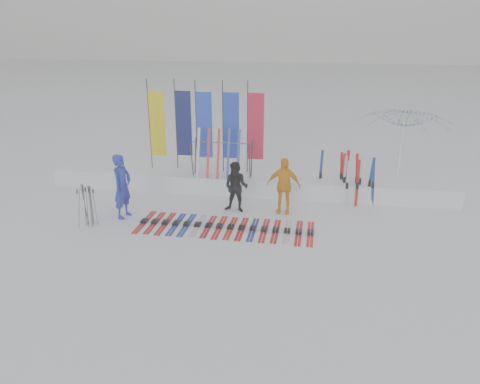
% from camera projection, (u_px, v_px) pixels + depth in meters
% --- Properties ---
extents(ground, '(120.00, 120.00, 0.00)m').
position_uv_depth(ground, '(223.00, 247.00, 12.43)').
color(ground, white).
rests_on(ground, ground).
extents(snow_bank, '(14.00, 1.60, 0.60)m').
position_uv_depth(snow_bank, '(249.00, 182.00, 16.59)').
color(snow_bank, white).
rests_on(snow_bank, ground).
extents(person_blue, '(0.60, 0.80, 1.98)m').
position_uv_depth(person_blue, '(122.00, 186.00, 14.04)').
color(person_blue, '#1D2EAD').
rests_on(person_blue, ground).
extents(person_black, '(0.85, 0.70, 1.60)m').
position_uv_depth(person_black, '(236.00, 187.00, 14.53)').
color(person_black, black).
rests_on(person_black, ground).
extents(person_yellow, '(1.07, 0.49, 1.78)m').
position_uv_depth(person_yellow, '(283.00, 186.00, 14.40)').
color(person_yellow, '#FFAA10').
rests_on(person_yellow, ground).
extents(tent_canopy, '(4.00, 4.04, 2.99)m').
position_uv_depth(tent_canopy, '(400.00, 150.00, 16.06)').
color(tent_canopy, white).
rests_on(tent_canopy, ground).
extents(ski_row, '(5.09, 1.70, 0.07)m').
position_uv_depth(ski_row, '(225.00, 227.00, 13.58)').
color(ski_row, '#B6130E').
rests_on(ski_row, ground).
extents(pole_cluster, '(0.45, 0.53, 1.26)m').
position_uv_depth(pole_cluster, '(88.00, 206.00, 13.59)').
color(pole_cluster, '#595B60').
rests_on(pole_cluster, ground).
extents(feather_flags, '(4.09, 0.20, 3.20)m').
position_uv_depth(feather_flags, '(205.00, 125.00, 16.30)').
color(feather_flags, '#383A3F').
rests_on(feather_flags, ground).
extents(ski_rack, '(2.04, 0.80, 1.23)m').
position_uv_depth(ski_rack, '(222.00, 154.00, 15.98)').
color(ski_rack, '#383A3F').
rests_on(ski_rack, ground).
extents(upright_skis, '(1.76, 1.07, 1.65)m').
position_uv_depth(upright_skis, '(351.00, 178.00, 15.47)').
color(upright_skis, red).
rests_on(upright_skis, ground).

